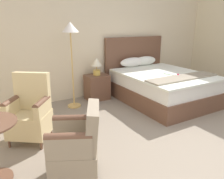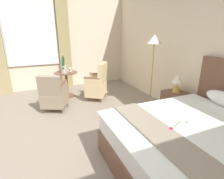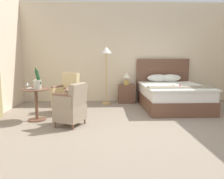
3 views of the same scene
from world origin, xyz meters
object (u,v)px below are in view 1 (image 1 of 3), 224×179
armchair_facing_bed (78,148)px  bed (159,84)px  nightstand (97,87)px  floor_lamp_brass (71,37)px  bedside_lamp (97,64)px  armchair_by_window (30,113)px

armchair_facing_bed → bed: bearing=31.6°
nightstand → floor_lamp_brass: bearing=-163.7°
bedside_lamp → floor_lamp_brass: floor_lamp_brass is taller
bed → bedside_lamp: 1.50m
armchair_by_window → armchair_facing_bed: armchair_by_window is taller
nightstand → armchair_facing_bed: bearing=-120.5°
floor_lamp_brass → armchair_facing_bed: (-0.76, -2.19, -1.06)m
armchair_by_window → nightstand: bearing=35.3°
armchair_by_window → bed: bearing=8.3°
nightstand → floor_lamp_brass: (-0.64, -0.19, 1.18)m
floor_lamp_brass → armchair_by_window: bearing=-136.1°
bed → floor_lamp_brass: 2.23m
bed → armchair_by_window: size_ratio=2.13×
armchair_facing_bed → nightstand: bearing=59.5°
nightstand → bedside_lamp: bedside_lamp is taller
bedside_lamp → armchair_by_window: size_ratio=0.39×
bedside_lamp → armchair_facing_bed: size_ratio=0.44×
floor_lamp_brass → armchair_facing_bed: floor_lamp_brass is taller
nightstand → armchair_by_window: (-1.69, -1.20, 0.15)m
bed → armchair_facing_bed: size_ratio=2.44×
armchair_by_window → armchair_facing_bed: bearing=-76.3°
nightstand → armchair_facing_bed: size_ratio=0.64×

